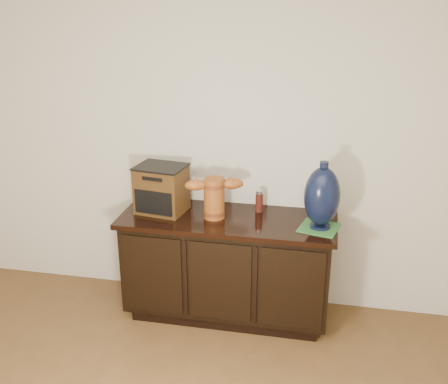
% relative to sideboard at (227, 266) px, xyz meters
% --- Properties ---
extents(room, '(5.00, 5.00, 5.00)m').
position_rel_sideboard_xyz_m(room, '(0.00, -2.23, 0.91)').
color(room, brown).
rests_on(room, ground).
extents(sideboard, '(1.46, 0.56, 0.75)m').
position_rel_sideboard_xyz_m(sideboard, '(0.00, 0.00, 0.00)').
color(sideboard, black).
rests_on(sideboard, ground).
extents(terracotta_vessel, '(0.39, 0.18, 0.28)m').
position_rel_sideboard_xyz_m(terracotta_vessel, '(-0.09, -0.02, 0.53)').
color(terracotta_vessel, '#9A511C').
rests_on(terracotta_vessel, sideboard).
extents(tv_radio, '(0.36, 0.31, 0.33)m').
position_rel_sideboard_xyz_m(tv_radio, '(-0.47, 0.02, 0.53)').
color(tv_radio, '#3E270F').
rests_on(tv_radio, sideboard).
extents(green_mat, '(0.29, 0.29, 0.01)m').
position_rel_sideboard_xyz_m(green_mat, '(0.61, -0.06, 0.37)').
color(green_mat, '#2E652D').
rests_on(green_mat, sideboard).
extents(lamp_base, '(0.27, 0.27, 0.44)m').
position_rel_sideboard_xyz_m(lamp_base, '(0.62, -0.06, 0.59)').
color(lamp_base, black).
rests_on(lamp_base, green_mat).
extents(spray_can, '(0.05, 0.05, 0.15)m').
position_rel_sideboard_xyz_m(spray_can, '(0.19, 0.15, 0.44)').
color(spray_can, '#5F1B10').
rests_on(spray_can, sideboard).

